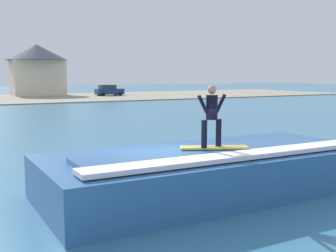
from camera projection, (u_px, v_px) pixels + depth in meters
ground_plane at (160, 194)px, 12.07m from camera, size 260.00×260.00×0.00m
wave_crest at (211, 170)px, 12.24m from camera, size 9.70×4.11×1.36m
surfboard at (214, 147)px, 11.75m from camera, size 1.87×1.14×0.06m
surfer at (212, 113)px, 11.55m from camera, size 0.95×0.32×1.71m
car_far_shore at (109, 90)px, 67.79m from camera, size 4.48×2.17×1.86m
house_gabled_white at (37, 66)px, 68.77m from camera, size 10.03×10.03×8.40m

